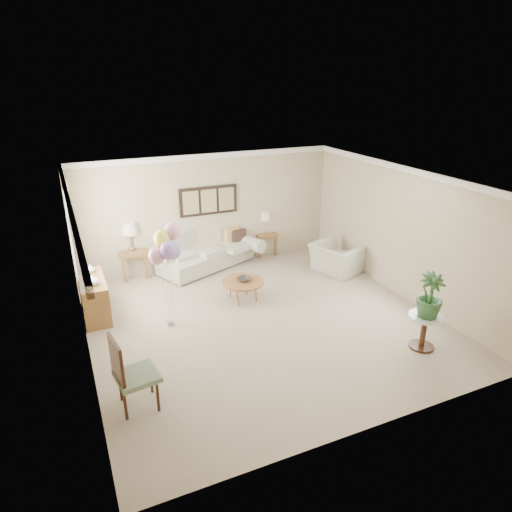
{
  "coord_description": "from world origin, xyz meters",
  "views": [
    {
      "loc": [
        -3.09,
        -6.59,
        4.19
      ],
      "look_at": [
        0.11,
        0.6,
        1.05
      ],
      "focal_mm": 32.0,
      "sensor_mm": 36.0,
      "label": 1
    }
  ],
  "objects_px": {
    "armchair": "(336,258)",
    "balloon_cluster": "(166,246)",
    "accent_chair": "(130,372)",
    "coffee_table": "(243,283)",
    "sofa": "(205,252)"
  },
  "relations": [
    {
      "from": "armchair",
      "to": "balloon_cluster",
      "type": "height_order",
      "value": "balloon_cluster"
    },
    {
      "from": "balloon_cluster",
      "to": "accent_chair",
      "type": "bearing_deg",
      "value": -117.91
    },
    {
      "from": "coffee_table",
      "to": "armchair",
      "type": "distance_m",
      "value": 2.5
    },
    {
      "from": "sofa",
      "to": "coffee_table",
      "type": "distance_m",
      "value": 1.97
    },
    {
      "from": "accent_chair",
      "to": "sofa",
      "type": "bearing_deg",
      "value": 60.5
    },
    {
      "from": "coffee_table",
      "to": "balloon_cluster",
      "type": "xyz_separation_m",
      "value": [
        -1.54,
        -0.39,
        1.14
      ]
    },
    {
      "from": "accent_chair",
      "to": "coffee_table",
      "type": "bearing_deg",
      "value": 42.09
    },
    {
      "from": "coffee_table",
      "to": "armchair",
      "type": "relative_size",
      "value": 0.81
    },
    {
      "from": "sofa",
      "to": "accent_chair",
      "type": "bearing_deg",
      "value": -119.5
    },
    {
      "from": "coffee_table",
      "to": "sofa",
      "type": "bearing_deg",
      "value": 94.08
    },
    {
      "from": "sofa",
      "to": "coffee_table",
      "type": "bearing_deg",
      "value": -85.92
    },
    {
      "from": "coffee_table",
      "to": "balloon_cluster",
      "type": "height_order",
      "value": "balloon_cluster"
    },
    {
      "from": "sofa",
      "to": "accent_chair",
      "type": "distance_m",
      "value": 4.91
    },
    {
      "from": "coffee_table",
      "to": "accent_chair",
      "type": "distance_m",
      "value": 3.45
    },
    {
      "from": "accent_chair",
      "to": "balloon_cluster",
      "type": "xyz_separation_m",
      "value": [
        1.02,
        1.92,
        0.96
      ]
    }
  ]
}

